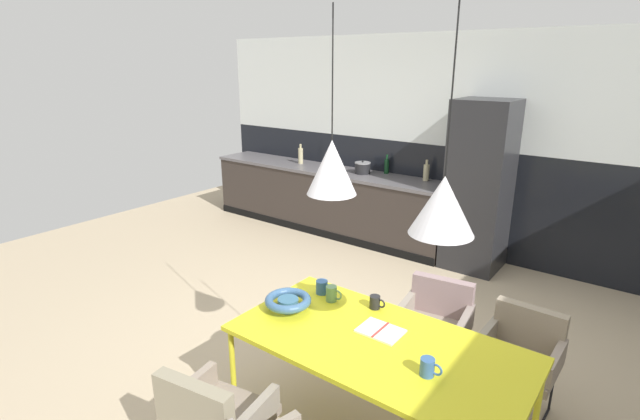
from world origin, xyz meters
The scene contains 21 objects.
ground_plane centered at (0.00, 0.00, 0.00)m, with size 9.58×9.58×0.00m, color tan.
back_wall_splashback_dark centered at (0.00, 2.80, 0.66)m, with size 7.37×0.12×1.31m, color black.
back_wall_panel_upper centered at (0.00, 2.80, 1.97)m, with size 7.37×0.12×1.31m, color silver.
kitchen_counter centered at (-1.73, 2.44, 0.44)m, with size 3.64×0.63×0.88m.
refrigerator_column centered at (0.40, 2.44, 0.96)m, with size 0.62×0.60×1.91m, color #232326.
dining_table centered at (0.89, -0.59, 0.69)m, with size 1.73×0.89×0.73m.
armchair_head_of_table centered at (0.89, 0.27, 0.50)m, with size 0.54×0.53×0.75m.
armchair_corner_seat centered at (0.37, -1.42, 0.51)m, with size 0.55×0.54×0.79m.
armchair_by_stool centered at (1.50, 0.27, 0.47)m, with size 0.50×0.48×0.72m.
fruit_bowl centered at (0.22, -0.62, 0.79)m, with size 0.30×0.30×0.09m.
open_book centered at (0.84, -0.49, 0.73)m, with size 0.26×0.20×0.02m.
mug_short_terracotta centered at (0.67, -0.26, 0.77)m, with size 0.11×0.07×0.09m.
mug_glass_clear centered at (0.38, -0.35, 0.78)m, with size 0.12×0.08×0.11m.
mug_wide_latte centered at (1.25, -0.71, 0.78)m, with size 0.12×0.08×0.10m.
mug_white_ceramic centered at (0.26, -0.30, 0.77)m, with size 0.13×0.08×0.10m.
cooking_pot centered at (-1.16, 2.48, 0.96)m, with size 0.21×0.21×0.17m.
bottle_oil_tall centered at (-0.90, 2.67, 0.99)m, with size 0.06×0.06×0.25m.
bottle_vinegar_dark centered at (-2.22, 2.49, 1.00)m, with size 0.07×0.07×0.28m.
bottle_wine_green centered at (-0.32, 2.62, 0.99)m, with size 0.07×0.07×0.26m.
pendant_lamp_over_table_near centered at (0.54, -0.58, 1.72)m, with size 0.29×0.29×1.01m.
pendant_lamp_over_table_far centered at (1.23, -0.63, 1.63)m, with size 0.32×0.32×1.09m.
Camera 1 is at (2.06, -2.71, 2.29)m, focal length 26.49 mm.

